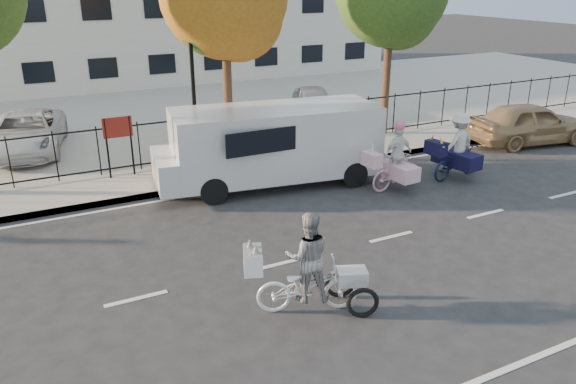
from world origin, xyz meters
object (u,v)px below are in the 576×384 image
lamppost (192,71)px  bull_bike (457,153)px  white_van (272,143)px  lot_car_d (314,103)px  unicorn_bike (396,164)px  lot_car_b (27,133)px  zebra_trike (308,274)px  gold_sedan (530,123)px

lamppost → bull_bike: lamppost is taller
white_van → lot_car_d: (4.77, 6.01, -0.46)m
unicorn_bike → lot_car_b: size_ratio=0.42×
lamppost → bull_bike: 8.29m
zebra_trike → white_van: size_ratio=0.34×
zebra_trike → lot_car_b: size_ratio=0.47×
unicorn_bike → lot_car_d: (1.80, 7.96, 0.06)m
unicorn_bike → gold_sedan: unicorn_bike is taller
lamppost → lot_car_d: (6.29, 3.71, -2.31)m
unicorn_bike → bull_bike: size_ratio=0.91×
zebra_trike → lot_car_d: bearing=-8.9°
lamppost → white_van: bearing=-56.4°
unicorn_bike → lot_car_b: (-9.16, 8.21, 0.07)m
zebra_trike → unicorn_bike: unicorn_bike is taller
lamppost → gold_sedan: bearing=-12.9°
bull_bike → white_van: (-5.17, 2.00, 0.46)m
gold_sedan → lot_car_d: (-5.40, 6.38, 0.04)m
bull_bike → zebra_trike: bearing=111.2°
bull_bike → gold_sedan: bearing=-80.7°
bull_bike → gold_sedan: size_ratio=0.49×
zebra_trike → lot_car_b: 13.15m
white_van → lot_car_b: bearing=143.1°
gold_sedan → lot_car_d: size_ratio=1.17×
bull_bike → lot_car_b: bull_bike is taller
bull_bike → lamppost: bearing=48.6°
zebra_trike → gold_sedan: 13.78m
gold_sedan → lot_car_d: 8.36m
lamppost → unicorn_bike: 6.63m
unicorn_bike → zebra_trike: bearing=124.6°
lot_car_b → lot_car_d: lot_car_b is taller
unicorn_bike → lot_car_d: unicorn_bike is taller
lot_car_b → gold_sedan: bearing=-11.0°
zebra_trike → bull_bike: bearing=-39.1°
gold_sedan → unicorn_bike: bearing=112.3°
unicorn_bike → lot_car_d: 8.16m
zebra_trike → unicorn_bike: 6.81m
lamppost → zebra_trike: (-0.75, -8.60, -2.36)m
bull_bike → gold_sedan: (4.99, 1.63, -0.04)m
lamppost → lot_car_b: size_ratio=0.91×
lamppost → lot_car_b: (-4.66, 3.96, -2.30)m
gold_sedan → white_van: bearing=97.8°
lamppost → white_van: lamppost is taller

